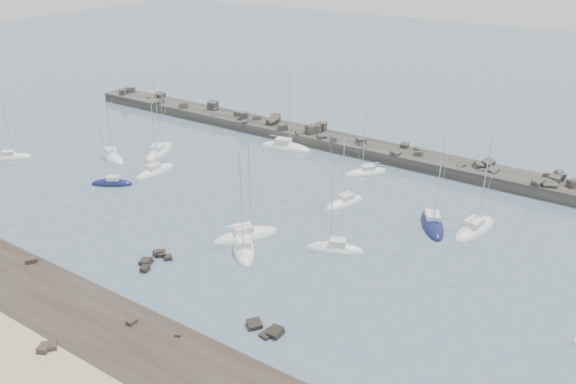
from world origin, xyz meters
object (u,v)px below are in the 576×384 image
object	(u,v)px
sailboat_6	(345,203)
sailboat_14	(112,157)
sailboat_0	(11,158)
sailboat_8	(432,225)
sailboat_4	(286,148)
sailboat_9	(335,249)
sailboat_10	(474,229)
sailboat_2	(112,184)
sailboat_5	(244,249)
sailboat_1	(159,152)
sailboat_13	(366,173)
sailboat_7	(246,236)
sailboat_3	(155,172)

from	to	relation	value
sailboat_6	sailboat_14	distance (m)	43.05
sailboat_0	sailboat_8	distance (m)	72.30
sailboat_4	sailboat_8	size ratio (longest dim) A/B	1.10
sailboat_9	sailboat_10	xyz separation A→B (m)	(13.11, 14.71, 0.00)
sailboat_2	sailboat_10	distance (m)	54.61
sailboat_2	sailboat_8	xyz separation A→B (m)	(46.88, 14.67, 0.00)
sailboat_10	sailboat_14	world-z (taller)	sailboat_10
sailboat_2	sailboat_14	size ratio (longest dim) A/B	0.82
sailboat_10	sailboat_5	bearing A→B (deg)	-137.56
sailboat_14	sailboat_6	bearing A→B (deg)	8.39
sailboat_4	sailboat_6	bearing A→B (deg)	-35.86
sailboat_5	sailboat_6	xyz separation A→B (m)	(4.58, 18.28, -0.01)
sailboat_2	sailboat_10	bearing A→B (deg)	17.55
sailboat_2	sailboat_4	xyz separation A→B (m)	(14.10, 28.21, 0.02)
sailboat_0	sailboat_1	size ratio (longest dim) A/B	0.75
sailboat_5	sailboat_13	xyz separation A→B (m)	(2.18, 30.10, -0.02)
sailboat_1	sailboat_10	bearing A→B (deg)	2.53
sailboat_5	sailboat_10	size ratio (longest dim) A/B	0.93
sailboat_4	sailboat_5	bearing A→B (deg)	-64.99
sailboat_4	sailboat_7	bearing A→B (deg)	-65.58
sailboat_8	sailboat_9	world-z (taller)	sailboat_8
sailboat_4	sailboat_9	distance (m)	36.30
sailboat_9	sailboat_14	size ratio (longest dim) A/B	0.90
sailboat_6	sailboat_10	distance (m)	18.37
sailboat_0	sailboat_6	distance (m)	59.52
sailboat_0	sailboat_9	size ratio (longest dim) A/B	0.94
sailboat_3	sailboat_10	size ratio (longest dim) A/B	0.85
sailboat_5	sailboat_8	world-z (taller)	sailboat_8
sailboat_2	sailboat_13	bearing A→B (deg)	39.28
sailboat_14	sailboat_0	bearing A→B (deg)	-146.25
sailboat_7	sailboat_14	world-z (taller)	sailboat_7
sailboat_0	sailboat_4	xyz separation A→B (m)	(37.53, 30.41, 0.02)
sailboat_8	sailboat_9	xyz separation A→B (m)	(-7.93, -12.92, 0.01)
sailboat_3	sailboat_13	bearing A→B (deg)	32.56
sailboat_7	sailboat_14	xyz separation A→B (m)	(-36.41, 9.38, -0.00)
sailboat_4	sailboat_9	world-z (taller)	sailboat_4
sailboat_4	sailboat_5	distance (m)	35.94
sailboat_7	sailboat_6	bearing A→B (deg)	68.49
sailboat_0	sailboat_3	world-z (taller)	sailboat_3
sailboat_7	sailboat_10	distance (m)	30.42
sailboat_9	sailboat_5	bearing A→B (deg)	-147.68
sailboat_4	sailboat_13	xyz separation A→B (m)	(17.38, -2.47, -0.02)
sailboat_3	sailboat_6	distance (m)	32.34
sailboat_3	sailboat_7	xyz separation A→B (m)	(25.43, -8.83, 0.01)
sailboat_6	sailboat_14	world-z (taller)	sailboat_14
sailboat_2	sailboat_3	world-z (taller)	sailboat_3
sailboat_0	sailboat_1	distance (m)	25.54
sailboat_7	sailboat_14	size ratio (longest dim) A/B	1.10
sailboat_1	sailboat_2	size ratio (longest dim) A/B	1.39
sailboat_9	sailboat_13	distance (m)	25.13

